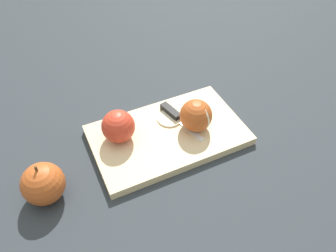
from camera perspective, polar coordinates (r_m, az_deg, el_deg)
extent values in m
plane|color=#282D33|center=(0.79, 0.00, -2.08)|extent=(4.00, 4.00, 0.00)
cube|color=#D1B789|center=(0.78, 0.00, -1.56)|extent=(0.39, 0.28, 0.02)
sphere|color=red|center=(0.74, -8.66, -0.06)|extent=(0.08, 0.08, 0.08)
cylinder|color=beige|center=(0.74, -8.13, 0.00)|extent=(0.01, 0.07, 0.07)
sphere|color=#AD4C1E|center=(0.76, 4.94, 1.69)|extent=(0.08, 0.08, 0.08)
cylinder|color=beige|center=(0.76, 5.33, 1.91)|extent=(0.03, 0.07, 0.07)
cube|color=silver|center=(0.77, 3.90, -0.71)|extent=(0.05, 0.08, 0.00)
cube|color=black|center=(0.81, 0.45, 2.52)|extent=(0.04, 0.06, 0.02)
cylinder|color=beige|center=(0.80, 0.28, 1.41)|extent=(0.06, 0.06, 0.00)
sphere|color=#AD4C1E|center=(0.70, -20.91, -9.37)|extent=(0.09, 0.09, 0.09)
cylinder|color=#4C3319|center=(0.66, -22.01, -6.90)|extent=(0.01, 0.01, 0.01)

